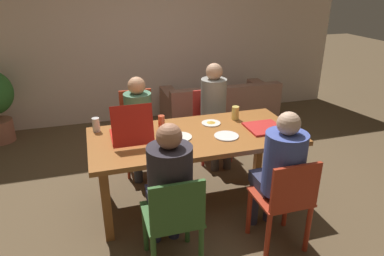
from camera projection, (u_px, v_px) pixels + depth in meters
ground_plane at (195, 199)px, 3.81m from camera, size 20.00×20.00×0.00m
back_wall at (146, 29)px, 5.58m from camera, size 6.70×0.12×2.94m
dining_table at (195, 142)px, 3.54m from camera, size 2.08×0.97×0.77m
chair_0 at (285, 201)px, 2.95m from camera, size 0.44×0.42×0.89m
person_0 at (280, 167)px, 2.96m from camera, size 0.35×0.52×1.25m
chair_1 at (211, 120)px, 4.59m from camera, size 0.44×0.43×0.88m
person_1 at (215, 106)px, 4.37m from camera, size 0.32×0.54×1.27m
chair_2 at (174, 219)px, 2.71m from camera, size 0.44×0.46×0.89m
person_2 at (169, 183)px, 2.73m from camera, size 0.35×0.52×1.26m
chair_3 at (138, 126)px, 4.27m from camera, size 0.41×0.39×0.98m
person_3 at (139, 118)px, 4.09m from camera, size 0.32×0.48×1.19m
pizza_box_0 at (264, 128)px, 3.63m from camera, size 0.35×0.35×0.02m
pizza_box_1 at (131, 133)px, 3.40m from camera, size 0.38×0.47×0.39m
plate_0 at (226, 136)px, 3.45m from camera, size 0.24×0.24×0.01m
plate_1 at (162, 148)px, 3.20m from camera, size 0.23×0.23×0.03m
plate_2 at (211, 123)px, 3.76m from camera, size 0.20×0.20×0.03m
plate_3 at (180, 137)px, 3.43m from camera, size 0.24×0.24×0.01m
drinking_glass_0 at (96, 125)px, 3.55m from camera, size 0.08×0.08×0.14m
drinking_glass_1 at (235, 113)px, 3.85m from camera, size 0.08×0.08×0.15m
drinking_glass_2 at (161, 122)px, 3.60m from camera, size 0.07×0.07×0.15m
couch at (219, 109)px, 5.65m from camera, size 1.75×0.86×0.73m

